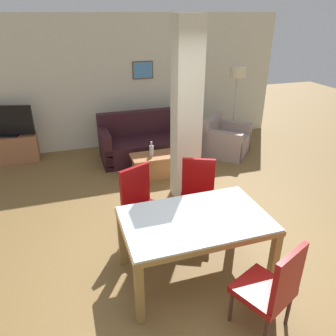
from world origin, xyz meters
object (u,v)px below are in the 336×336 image
Objects in this scene: tv_stand at (10,149)px; dining_chair_far_left at (141,203)px; dining_table at (195,230)px; armchair at (224,141)px; dining_chair_near_right at (272,287)px; floor_lamp at (237,79)px; bottle at (152,150)px; coffee_table at (153,166)px; sofa at (146,143)px; dining_chair_far_right at (197,194)px; tv_screen at (4,121)px.

dining_chair_far_left is at bearing -58.99° from tv_stand.
dining_chair_far_left is 0.94× the size of tv_stand.
dining_table is 0.95m from dining_chair_far_left.
armchair is at bearing -159.94° from dining_chair_far_left.
dining_chair_near_right is 4.28m from armchair.
bottle is at bearing -153.55° from floor_lamp.
coffee_table is 3.01× the size of bottle.
dining_table is 6.01× the size of bottle.
dining_chair_far_left is at bearing 74.23° from sofa.
armchair reaches higher than tv_stand.
bottle reaches higher than coffee_table.
dining_chair_near_right is 0.58× the size of floor_lamp.
coffee_table is at bearing 83.42° from sofa.
dining_chair_far_right is (0.38, 0.84, -0.09)m from dining_table.
sofa is 2.73m from tv_screen.
dining_chair_far_left is (-0.77, 1.73, 0.00)m from dining_chair_near_right.
tv_screen is 4.73m from floor_lamp.
tv_screen reaches higher than tv_stand.
dining_chair_far_right is at bearing -49.96° from tv_stand.
dining_chair_near_right is 4.27m from sofa.
coffee_table is at bearing 84.79° from dining_table.
dining_chair_near_right is at bearing -86.98° from bottle.
dining_chair_far_left is at bearing 90.16° from dining_chair_near_right.
tv_screen is (-2.66, 3.16, 0.31)m from dining_chair_far_right.
dining_chair_far_right is 0.53× the size of sofa.
floor_lamp reaches higher than dining_chair_near_right.
coffee_table is 2.72m from floor_lamp.
dining_chair_far_right reaches higher than tv_stand.
tv_stand is at bearing -25.55° from dining_chair_far_right.
sofa is (0.71, 2.53, -0.21)m from dining_chair_far_left.
tv_stand is at bearing 15.53° from tv_screen.
armchair is 4.34m from tv_screen.
dining_chair_far_right is 1.69m from coffee_table.
dining_chair_near_right is 4.99m from floor_lamp.
sofa is 1.74× the size of tv_screen.
floor_lamp is at bearing -174.23° from sofa.
bottle is 0.15× the size of floor_lamp.
coffee_table is 2.99m from tv_screen.
dining_table is 3.67m from armchair.
armchair is at bearing -100.10° from dining_chair_far_right.
dining_chair_far_right reaches higher than sofa.
floor_lamp reaches higher than dining_table.
bottle is 2.61m from floor_lamp.
bottle is at bearing -27.06° from armchair.
tv_screen reaches higher than dining_chair_near_right.
floor_lamp reaches higher than dining_chair_far_right.
tv_screen reaches higher than armchair.
floor_lamp is (2.78, 2.74, 0.90)m from dining_chair_far_left.
bottle is at bearing 81.85° from sofa.
sofa reaches higher than dining_table.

